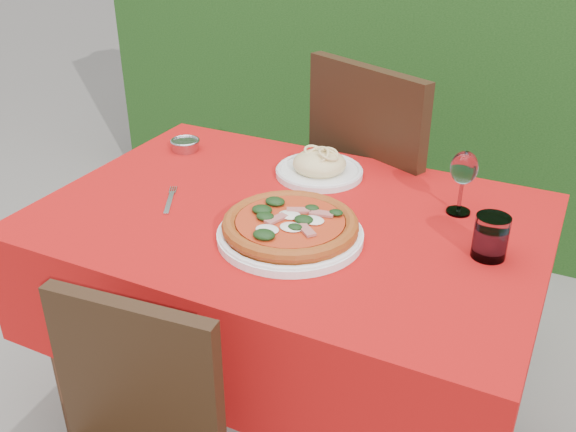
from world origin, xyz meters
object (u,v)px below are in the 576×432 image
at_px(pizza_plate, 290,228).
at_px(chair_far, 384,189).
at_px(fork, 169,203).
at_px(wine_glass, 464,170).
at_px(steel_ramekin, 185,145).
at_px(water_glass, 490,239).
at_px(pasta_plate, 319,167).

bearing_deg(pizza_plate, chair_far, 89.24).
bearing_deg(fork, wine_glass, -5.65).
bearing_deg(chair_far, wine_glass, 152.99).
bearing_deg(steel_ramekin, water_glass, -12.93).
relative_size(fork, steel_ramekin, 2.09).
bearing_deg(wine_glass, fork, -157.48).
distance_m(pasta_plate, steel_ramekin, 0.45).
bearing_deg(pizza_plate, steel_ramekin, 146.87).
bearing_deg(pasta_plate, chair_far, 73.93).
distance_m(wine_glass, steel_ramekin, 0.87).
bearing_deg(pizza_plate, water_glass, 16.33).
xyz_separation_m(pizza_plate, fork, (-0.37, 0.02, -0.03)).
bearing_deg(water_glass, chair_far, 126.87).
bearing_deg(pizza_plate, wine_glass, 43.59).
height_order(pizza_plate, pasta_plate, pasta_plate).
bearing_deg(pasta_plate, pizza_plate, -76.69).
distance_m(pizza_plate, wine_glass, 0.46).
bearing_deg(water_glass, pizza_plate, -163.67).
xyz_separation_m(water_glass, wine_glass, (-0.11, 0.18, 0.07)).
xyz_separation_m(chair_far, pizza_plate, (-0.01, -0.69, 0.20)).
bearing_deg(chair_far, pizza_plate, 112.84).
bearing_deg(wine_glass, steel_ramekin, 177.30).
height_order(chair_far, pizza_plate, chair_far).
bearing_deg(steel_ramekin, wine_glass, -2.70).
bearing_deg(water_glass, fork, -172.60).
bearing_deg(steel_ramekin, pizza_plate, -33.13).
distance_m(pizza_plate, steel_ramekin, 0.64).
bearing_deg(wine_glass, pizza_plate, -136.41).
relative_size(chair_far, pasta_plate, 4.07).
xyz_separation_m(chair_far, steel_ramekin, (-0.55, -0.34, 0.18)).
relative_size(water_glass, steel_ramekin, 1.21).
xyz_separation_m(pizza_plate, pasta_plate, (-0.09, 0.36, -0.00)).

